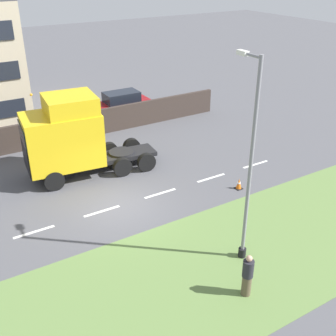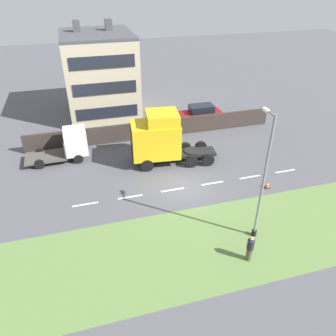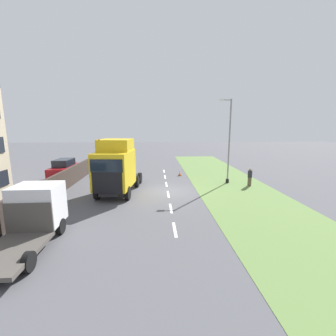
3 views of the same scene
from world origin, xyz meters
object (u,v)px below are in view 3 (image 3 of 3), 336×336
(lorry_cab, at_px, (116,168))
(lamp_post, at_px, (228,145))
(pedestrian, at_px, (250,177))
(parked_car, at_px, (64,169))
(traffic_cone_lead, at_px, (180,173))
(flatbed_truck, at_px, (34,212))

(lorry_cab, height_order, lamp_post, lamp_post)
(lamp_post, distance_m, pedestrian, 3.63)
(parked_car, height_order, traffic_cone_lead, parked_car)
(pedestrian, bearing_deg, lorry_cab, 10.02)
(flatbed_truck, relative_size, traffic_cone_lead, 9.10)
(lorry_cab, bearing_deg, flatbed_truck, 74.91)
(flatbed_truck, relative_size, pedestrian, 3.09)
(parked_car, bearing_deg, lamp_post, 171.60)
(lorry_cab, xyz_separation_m, pedestrian, (-11.91, -2.10, -1.42))
(traffic_cone_lead, bearing_deg, lamp_post, 140.86)
(lorry_cab, bearing_deg, lamp_post, -155.28)
(pedestrian, bearing_deg, lamp_post, -35.57)
(lorry_cab, distance_m, lamp_post, 10.79)
(pedestrian, bearing_deg, traffic_cone_lead, -38.13)
(flatbed_truck, height_order, pedestrian, flatbed_truck)
(lorry_cab, xyz_separation_m, traffic_cone_lead, (-5.87, -6.84, -1.98))
(flatbed_truck, bearing_deg, pedestrian, 30.84)
(parked_car, height_order, lamp_post, lamp_post)
(pedestrian, xyz_separation_m, traffic_cone_lead, (6.03, -4.73, -0.55))
(lamp_post, distance_m, traffic_cone_lead, 6.49)
(flatbed_truck, distance_m, parked_car, 13.73)
(flatbed_truck, bearing_deg, traffic_cone_lead, 56.98)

